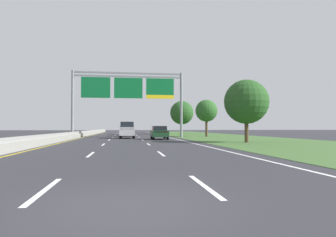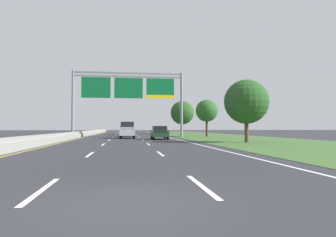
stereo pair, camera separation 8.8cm
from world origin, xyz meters
The scene contains 13 objects.
ground_plane centered at (0.00, 35.00, 0.00)m, with size 220.00×220.00×0.00m, color #2B2B30.
lane_striping centered at (0.00, 34.54, 0.00)m, with size 11.96×106.00×0.01m.
grass_verge_right centered at (13.95, 35.00, 0.01)m, with size 14.00×110.00×0.02m, color #3D602D.
median_barrier_concrete centered at (-6.60, 35.00, 0.35)m, with size 0.60×110.00×0.85m.
overhead_sign_gantry centered at (0.30, 35.49, 6.41)m, with size 15.06×0.42×9.05m.
pickup_truck_red centered at (0.13, 51.45, 1.07)m, with size 2.14×5.45×2.20m.
car_darkgreen_right_lane_sedan centered at (3.86, 29.42, 0.82)m, with size 1.89×4.43×1.57m.
car_silver_centre_lane_suv centered at (0.13, 33.52, 1.10)m, with size 1.91×4.71×2.11m.
car_grey_centre_lane_sedan centered at (-0.13, 42.58, 0.82)m, with size 1.89×4.43×1.57m.
roadside_tree_near centered at (11.08, 20.97, 3.79)m, with size 4.13×4.13×5.86m.
roadside_tree_mid centered at (11.92, 38.01, 3.87)m, with size 3.30×3.30×5.55m.
roadside_tree_far centered at (11.24, 54.31, 4.36)m, with size 4.76×4.76×6.75m.
roadside_tree_distant centered at (13.20, 65.65, 4.67)m, with size 4.44×4.44×6.90m.
Camera 2 is at (0.04, -5.66, 1.42)m, focal length 32.16 mm.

